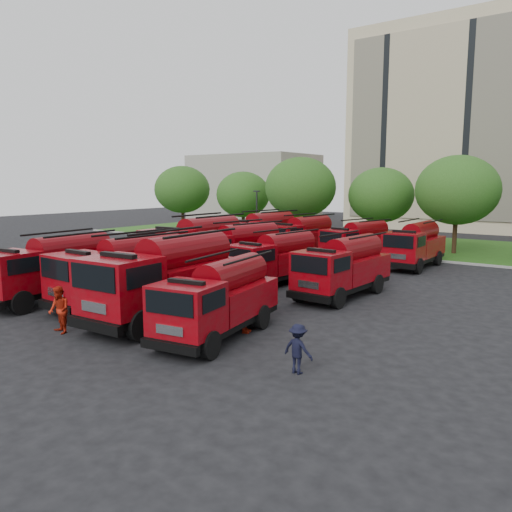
% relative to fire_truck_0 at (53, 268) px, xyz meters
% --- Properties ---
extents(ground, '(140.00, 140.00, 0.00)m').
position_rel_fire_truck_0_xyz_m(ground, '(5.92, 5.70, -1.62)').
color(ground, black).
rests_on(ground, ground).
extents(lawn, '(70.00, 16.00, 0.12)m').
position_rel_fire_truck_0_xyz_m(lawn, '(5.92, 31.70, -1.56)').
color(lawn, '#224311').
rests_on(lawn, ground).
extents(curb, '(70.00, 0.30, 0.14)m').
position_rel_fire_truck_0_xyz_m(curb, '(5.92, 23.60, -1.55)').
color(curb, gray).
rests_on(curb, ground).
extents(apartment_building, '(30.00, 14.18, 25.00)m').
position_rel_fire_truck_0_xyz_m(apartment_building, '(7.92, 53.63, 10.88)').
color(apartment_building, beige).
rests_on(apartment_building, ground).
extents(side_building, '(18.00, 12.00, 10.00)m').
position_rel_fire_truck_0_xyz_m(side_building, '(-24.08, 49.70, 3.38)').
color(side_building, gray).
rests_on(side_building, ground).
extents(tree_0, '(6.30, 6.30, 7.70)m').
position_rel_fire_truck_0_xyz_m(tree_0, '(-18.08, 27.70, 3.40)').
color(tree_0, '#382314').
rests_on(tree_0, ground).
extents(tree_1, '(5.71, 5.71, 6.98)m').
position_rel_fire_truck_0_xyz_m(tree_1, '(-10.08, 28.70, 2.93)').
color(tree_1, '#382314').
rests_on(tree_1, ground).
extents(tree_2, '(6.72, 6.72, 8.22)m').
position_rel_fire_truck_0_xyz_m(tree_2, '(-2.08, 27.20, 3.74)').
color(tree_2, '#382314').
rests_on(tree_2, ground).
extents(tree_3, '(5.88, 5.88, 7.19)m').
position_rel_fire_truck_0_xyz_m(tree_3, '(4.92, 29.70, 3.07)').
color(tree_3, '#382314').
rests_on(tree_3, ground).
extents(tree_4, '(6.55, 6.55, 8.01)m').
position_rel_fire_truck_0_xyz_m(tree_4, '(11.92, 28.20, 3.60)').
color(tree_4, '#382314').
rests_on(tree_4, ground).
extents(lamp_post_0, '(0.60, 0.25, 5.11)m').
position_rel_fire_truck_0_xyz_m(lamp_post_0, '(-4.08, 22.90, 1.28)').
color(lamp_post_0, black).
rests_on(lamp_post_0, ground).
extents(fire_truck_0, '(3.01, 7.22, 3.21)m').
position_rel_fire_truck_0_xyz_m(fire_truck_0, '(0.00, 0.00, 0.00)').
color(fire_truck_0, black).
rests_on(fire_truck_0, ground).
extents(fire_truck_1, '(2.88, 7.29, 3.27)m').
position_rel_fire_truck_0_xyz_m(fire_truck_1, '(3.70, 1.38, 0.03)').
color(fire_truck_1, black).
rests_on(fire_truck_1, ground).
extents(fire_truck_2, '(3.27, 8.03, 3.59)m').
position_rel_fire_truck_0_xyz_m(fire_truck_2, '(7.14, 0.84, 0.19)').
color(fire_truck_2, black).
rests_on(fire_truck_2, ground).
extents(fire_truck_3, '(3.19, 6.64, 2.90)m').
position_rel_fire_truck_0_xyz_m(fire_truck_3, '(10.53, 0.27, -0.16)').
color(fire_truck_3, black).
rests_on(fire_truck_3, ground).
extents(fire_truck_4, '(3.10, 8.03, 3.62)m').
position_rel_fire_truck_0_xyz_m(fire_truck_4, '(0.82, 9.62, 0.20)').
color(fire_truck_4, black).
rests_on(fire_truck_4, ground).
extents(fire_truck_5, '(3.41, 7.43, 3.26)m').
position_rel_fire_truck_0_xyz_m(fire_truck_5, '(3.36, 10.44, 0.02)').
color(fire_truck_5, black).
rests_on(fire_truck_5, ground).
extents(fire_truck_6, '(2.91, 6.70, 2.96)m').
position_rel_fire_truck_0_xyz_m(fire_truck_6, '(6.81, 9.72, -0.13)').
color(fire_truck_6, black).
rests_on(fire_truck_6, ground).
extents(fire_truck_7, '(2.73, 6.82, 3.05)m').
position_rel_fire_truck_0_xyz_m(fire_truck_7, '(11.32, 9.23, -0.08)').
color(fire_truck_7, black).
rests_on(fire_truck_7, ground).
extents(fire_truck_8, '(3.25, 7.81, 3.48)m').
position_rel_fire_truck_0_xyz_m(fire_truck_8, '(-0.19, 18.09, 0.13)').
color(fire_truck_8, black).
rests_on(fire_truck_8, ground).
extents(fire_truck_9, '(3.01, 7.26, 3.23)m').
position_rel_fire_truck_0_xyz_m(fire_truck_9, '(2.80, 19.32, 0.01)').
color(fire_truck_9, black).
rests_on(fire_truck_9, ground).
extents(fire_truck_10, '(3.51, 6.84, 2.97)m').
position_rel_fire_truck_0_xyz_m(fire_truck_10, '(7.03, 20.36, -0.12)').
color(fire_truck_10, black).
rests_on(fire_truck_10, ground).
extents(fire_truck_11, '(2.53, 6.80, 3.09)m').
position_rel_fire_truck_0_xyz_m(fire_truck_11, '(11.33, 20.28, -0.06)').
color(fire_truck_11, black).
rests_on(fire_truck_11, ground).
extents(firefighter_0, '(0.79, 0.78, 1.76)m').
position_rel_fire_truck_0_xyz_m(firefighter_0, '(8.07, -1.69, -1.62)').
color(firefighter_0, '#AA1E0D').
rests_on(firefighter_0, ground).
extents(firefighter_1, '(0.99, 0.68, 1.86)m').
position_rel_fire_truck_0_xyz_m(firefighter_1, '(5.24, -3.09, -1.62)').
color(firefighter_1, '#AA1E0D').
rests_on(firefighter_1, ground).
extents(firefighter_2, '(0.81, 1.11, 1.68)m').
position_rel_fire_truck_0_xyz_m(firefighter_2, '(11.04, 1.24, -1.62)').
color(firefighter_2, '#AA1E0D').
rests_on(firefighter_2, ground).
extents(firefighter_3, '(1.04, 0.57, 1.56)m').
position_rel_fire_truck_0_xyz_m(firefighter_3, '(14.90, -1.16, -1.62)').
color(firefighter_3, black).
rests_on(firefighter_3, ground).
extents(firefighter_4, '(1.11, 1.04, 1.89)m').
position_rel_fire_truck_0_xyz_m(firefighter_4, '(1.01, 8.00, -1.62)').
color(firefighter_4, black).
rests_on(firefighter_4, ground).
extents(firefighter_5, '(1.83, 1.21, 1.82)m').
position_rel_fire_truck_0_xyz_m(firefighter_5, '(10.63, 7.72, -1.62)').
color(firefighter_5, '#AA1E0D').
rests_on(firefighter_5, ground).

